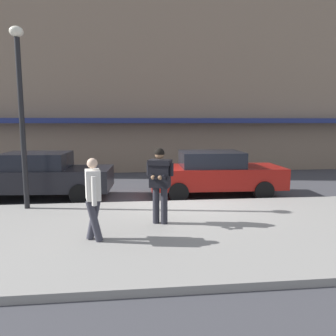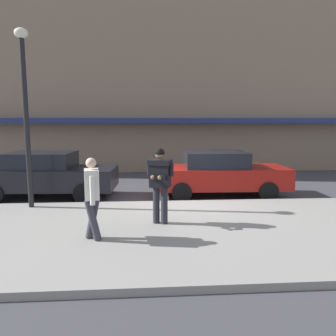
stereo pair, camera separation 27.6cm
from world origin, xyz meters
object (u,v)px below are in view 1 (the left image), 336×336
at_px(man_texting_on_phone, 160,178).
at_px(pedestrian_in_light_coat, 93,194).
at_px(street_lamp_post, 21,99).
at_px(parked_sedan_mid, 215,173).
at_px(parked_sedan_near, 41,175).

height_order(man_texting_on_phone, pedestrian_in_light_coat, man_texting_on_phone).
bearing_deg(street_lamp_post, parked_sedan_mid, 15.38).
height_order(parked_sedan_near, pedestrian_in_light_coat, pedestrian_in_light_coat).
distance_m(pedestrian_in_light_coat, street_lamp_post, 4.05).
distance_m(parked_sedan_near, man_texting_on_phone, 5.14).
bearing_deg(street_lamp_post, man_texting_on_phone, -26.55).
relative_size(parked_sedan_mid, pedestrian_in_light_coat, 2.67).
bearing_deg(parked_sedan_near, parked_sedan_mid, -1.94).
height_order(parked_sedan_near, parked_sedan_mid, same).
bearing_deg(parked_sedan_mid, pedestrian_in_light_coat, -129.75).
height_order(parked_sedan_near, street_lamp_post, street_lamp_post).
xyz_separation_m(parked_sedan_mid, man_texting_on_phone, (-2.19, -3.39, 0.46)).
distance_m(parked_sedan_near, street_lamp_post, 2.95).
xyz_separation_m(parked_sedan_mid, street_lamp_post, (-5.78, -1.59, 2.35)).
xyz_separation_m(parked_sedan_near, parked_sedan_mid, (5.84, -0.20, 0.00)).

